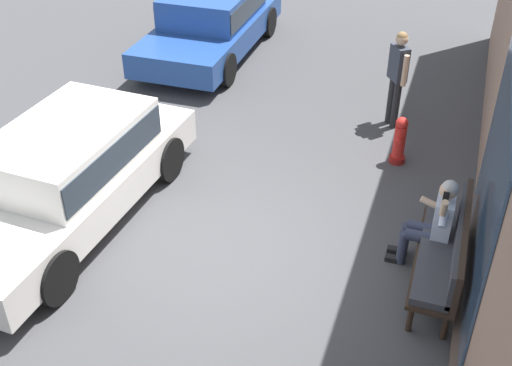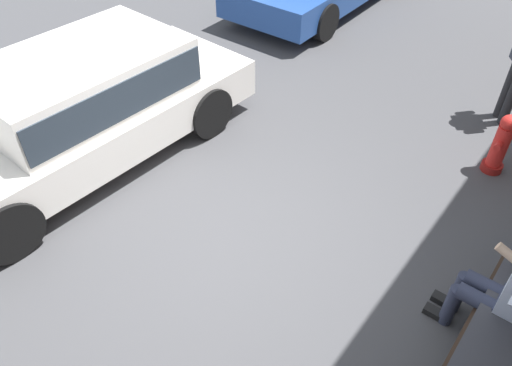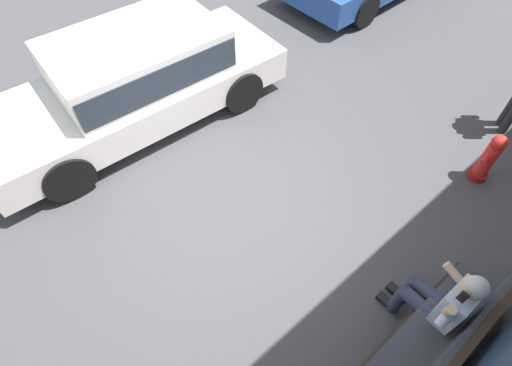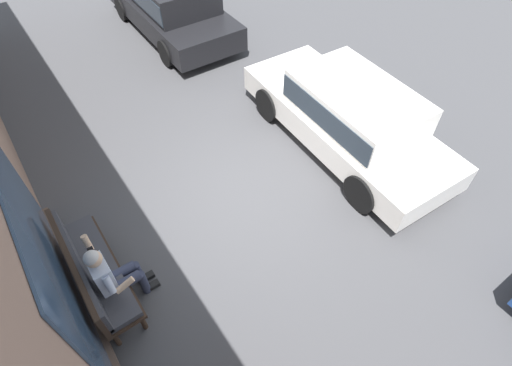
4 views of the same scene
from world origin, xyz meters
name	(u,v)px [view 1 (image 1 of 4)]	position (x,y,z in m)	size (l,w,h in m)	color
ground_plane	(219,248)	(0.00, 0.00, 0.00)	(60.00, 60.00, 0.00)	#424244
bench	(448,249)	(-0.25, 2.90, 0.56)	(2.00, 0.55, 0.98)	#332319
person_on_phone	(434,221)	(-0.58, 2.68, 0.69)	(0.73, 0.74, 1.32)	#2D3347
parked_car_near	(212,19)	(-6.21, -2.57, 0.76)	(4.52, 1.98, 1.37)	#23478E
parked_car_mid	(68,169)	(-0.04, -2.21, 0.78)	(4.67, 1.98, 1.40)	white
pedestrian_standing	(398,72)	(-4.16, 1.66, 1.02)	(0.46, 0.37, 1.73)	#232326
fire_hydrant	(399,141)	(-2.95, 1.95, 0.39)	(0.38, 0.26, 0.81)	maroon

